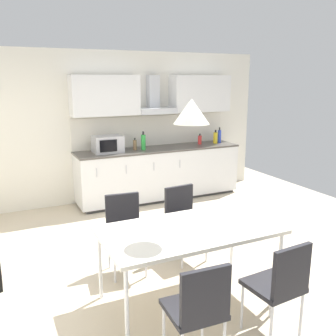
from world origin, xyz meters
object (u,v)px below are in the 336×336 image
dining_table (190,232)px  chair_far_left (125,225)px  bottle_blue (219,136)px  pendant_lamp (192,111)px  chair_far_right (183,215)px  bottle_brown (135,145)px  bottle_yellow (215,138)px  microwave (108,144)px  chair_near_right (281,281)px  bottle_green (143,142)px  chair_near_left (199,305)px  bottle_red (200,140)px

dining_table → chair_far_left: 0.93m
bottle_blue → pendant_lamp: size_ratio=0.93×
chair_far_right → bottle_brown: bearing=83.8°
dining_table → chair_far_left: size_ratio=1.92×
chair_far_right → chair_far_left: bearing=-180.0°
bottle_yellow → microwave: bearing=179.9°
chair_near_right → microwave: bearing=93.7°
bottle_blue → microwave: bearing=-179.7°
bottle_brown → bottle_yellow: bottle_yellow is taller
bottle_green → chair_near_left: bearing=-106.3°
bottle_green → dining_table: 3.15m
bottle_blue → bottle_yellow: 0.10m
bottle_brown → pendant_lamp: bearing=-101.2°
microwave → dining_table: bearing=-92.4°
bottle_yellow → chair_far_right: 2.95m
microwave → chair_far_left: (-0.49, -2.24, -0.53)m
microwave → bottle_green: 0.62m
bottle_brown → bottle_green: size_ratio=0.66×
bottle_yellow → pendant_lamp: size_ratio=0.80×
dining_table → microwave: bearing=87.6°
bottle_red → bottle_blue: bearing=-4.2°
microwave → bottle_blue: 2.20m
dining_table → chair_near_left: chair_near_left is taller
bottle_green → chair_far_left: bottle_green is taller
dining_table → bottle_green: bearing=76.2°
bottle_brown → dining_table: (-0.61, -3.09, -0.31)m
dining_table → chair_far_right: chair_far_right is taller
chair_far_left → pendant_lamp: size_ratio=2.72×
bottle_red → chair_near_right: (-1.54, -3.95, -0.47)m
bottle_red → chair_far_left: bottle_red is taller
bottle_brown → bottle_red: bottle_brown is taller
bottle_red → microwave: bearing=-178.6°
bottle_blue → chair_far_right: (-1.96, -2.25, -0.52)m
bottle_red → chair_far_left: size_ratio=0.22×
microwave → bottle_brown: size_ratio=2.29×
dining_table → chair_near_left: 0.93m
bottle_brown → chair_far_left: bottle_brown is taller
bottle_yellow → chair_near_left: 4.72m
chair_far_left → dining_table: bearing=-66.2°
bottle_brown → chair_near_left: bearing=-104.2°
bottle_brown → chair_far_right: (-0.24, -2.26, -0.48)m
bottle_brown → chair_near_left: 4.07m
chair_far_right → chair_far_left: 0.74m
chair_near_left → chair_far_right: bearing=65.8°
chair_far_right → bottle_blue: bearing=49.0°
bottle_yellow → bottle_red: 0.32m
chair_far_right → chair_near_right: (0.01, -1.66, 0.00)m
bottle_red → pendant_lamp: (-1.92, -3.12, 0.84)m
bottle_green → dining_table: size_ratio=0.19×
bottle_red → chair_near_left: bottle_red is taller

